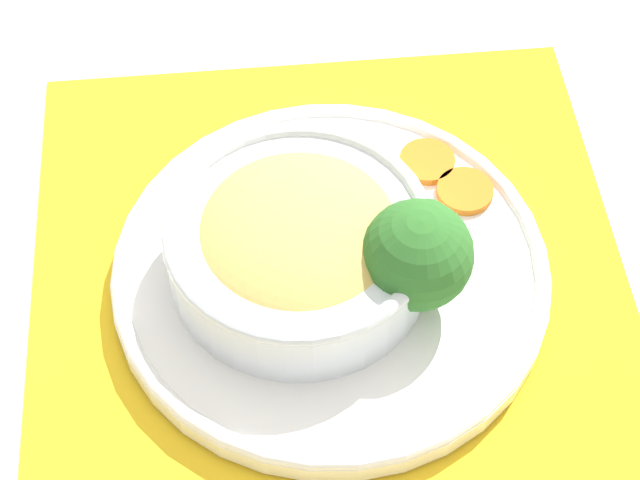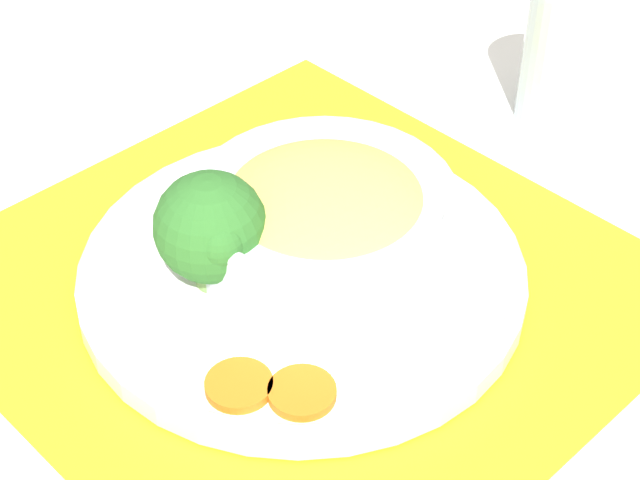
% 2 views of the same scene
% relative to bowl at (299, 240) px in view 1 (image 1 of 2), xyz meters
% --- Properties ---
extents(ground_plane, '(4.00, 4.00, 0.00)m').
position_rel_bowl_xyz_m(ground_plane, '(0.00, 0.02, -0.05)').
color(ground_plane, white).
extents(placemat, '(0.43, 0.42, 0.00)m').
position_rel_bowl_xyz_m(placemat, '(0.00, 0.02, -0.05)').
color(placemat, yellow).
rests_on(placemat, ground_plane).
extents(plate, '(0.30, 0.30, 0.02)m').
position_rel_bowl_xyz_m(plate, '(0.00, 0.02, -0.04)').
color(plate, white).
rests_on(plate, placemat).
extents(bowl, '(0.18, 0.18, 0.06)m').
position_rel_bowl_xyz_m(bowl, '(0.00, 0.00, 0.00)').
color(bowl, silver).
rests_on(bowl, plate).
extents(broccoli_floret, '(0.07, 0.07, 0.08)m').
position_rel_bowl_xyz_m(broccoli_floret, '(0.03, 0.07, 0.02)').
color(broccoli_floret, '#759E51').
rests_on(broccoli_floret, plate).
extents(carrot_slice_near, '(0.04, 0.04, 0.01)m').
position_rel_bowl_xyz_m(carrot_slice_near, '(-0.05, 0.12, -0.03)').
color(carrot_slice_near, orange).
rests_on(carrot_slice_near, plate).
extents(carrot_slice_middle, '(0.04, 0.04, 0.01)m').
position_rel_bowl_xyz_m(carrot_slice_middle, '(-0.08, 0.10, -0.03)').
color(carrot_slice_middle, orange).
rests_on(carrot_slice_middle, plate).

